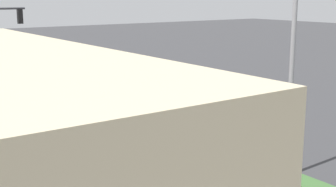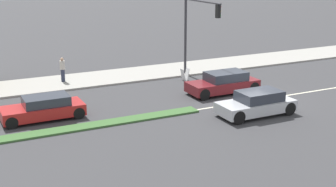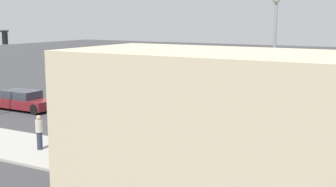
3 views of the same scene
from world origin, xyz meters
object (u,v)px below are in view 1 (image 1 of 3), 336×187
hatchback_red (144,132)px  sedan_silver (115,83)px  street_lamp (293,38)px  sedan_maroon (45,88)px

hatchback_red → sedan_silver: bearing=-113.0°
street_lamp → hatchback_red: 7.36m
sedan_silver → hatchback_red: sedan_silver is taller
sedan_silver → hatchback_red: (4.40, 10.38, -0.05)m
sedan_maroon → street_lamp: bearing=97.5°
sedan_maroon → hatchback_red: size_ratio=1.07×
street_lamp → hatchback_red: street_lamp is taller
sedan_maroon → sedan_silver: 4.46m
sedan_maroon → sedan_silver: (-4.40, 0.74, -0.01)m
street_lamp → sedan_maroon: (2.20, -16.76, -4.12)m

